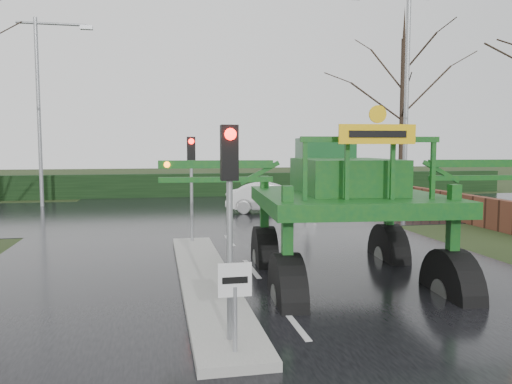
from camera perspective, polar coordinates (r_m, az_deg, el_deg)
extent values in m
plane|color=black|center=(9.45, 4.21, -14.59)|extent=(140.00, 140.00, 0.00)
cube|color=black|center=(18.99, -3.91, -4.55)|extent=(14.00, 80.00, 0.02)
cube|color=black|center=(24.89, -5.69, -2.26)|extent=(80.00, 12.00, 0.02)
cube|color=gray|center=(12.02, -5.78, -9.85)|extent=(1.20, 10.00, 0.16)
cube|color=black|center=(32.74, -7.08, 0.79)|extent=(44.00, 0.90, 1.50)
cube|color=#592D1E|center=(27.86, 16.32, -0.43)|extent=(0.40, 20.00, 1.20)
cylinder|color=gray|center=(7.58, -2.42, -14.39)|extent=(0.07, 0.07, 1.00)
cube|color=silver|center=(7.41, -2.44, -10.01)|extent=(0.50, 0.04, 0.50)
cube|color=black|center=(7.39, -2.42, -10.05)|extent=(0.38, 0.01, 0.10)
cylinder|color=gray|center=(7.78, -3.02, -5.50)|extent=(0.10, 0.10, 3.50)
cube|color=black|center=(7.65, -3.07, 4.49)|extent=(0.26, 0.22, 0.85)
sphere|color=#FF0C07|center=(7.52, -2.94, 6.62)|extent=(0.18, 0.18, 0.18)
cylinder|color=gray|center=(16.17, -7.37, -0.03)|extent=(0.10, 0.10, 3.50)
cube|color=black|center=(16.10, -7.43, 4.76)|extent=(0.26, 0.22, 0.85)
sphere|color=#FF0C07|center=(15.97, -7.41, 5.77)|extent=(0.18, 0.18, 0.18)
cylinder|color=gray|center=(29.95, 5.99, 2.32)|extent=(0.10, 0.10, 3.50)
cube|color=black|center=(29.92, 6.02, 4.91)|extent=(0.26, 0.22, 0.85)
sphere|color=#FF0C07|center=(30.04, 5.95, 5.44)|extent=(0.18, 0.18, 0.18)
cylinder|color=gray|center=(23.35, 16.79, 9.35)|extent=(0.20, 0.20, 10.00)
cylinder|color=gray|center=(29.27, -23.57, 8.23)|extent=(0.20, 0.20, 10.00)
cylinder|color=gray|center=(29.78, -22.33, 17.36)|extent=(3.52, 0.14, 0.14)
cube|color=gray|center=(29.49, -18.81, 17.36)|extent=(0.65, 0.30, 0.20)
cylinder|color=black|center=(33.38, 16.34, 8.01)|extent=(0.32, 0.32, 10.00)
cone|color=black|center=(34.19, 16.60, 17.76)|extent=(0.24, 0.24, 2.50)
cylinder|color=black|center=(12.00, -6.50, -5.41)|extent=(0.71, 2.04, 2.00)
cylinder|color=#595B56|center=(12.00, -6.50, -5.41)|extent=(0.65, 0.75, 0.70)
cube|color=#0C4519|center=(11.83, -6.56, 0.56)|extent=(0.24, 0.24, 2.30)
cylinder|color=black|center=(12.52, 10.28, -5.01)|extent=(0.71, 2.04, 2.00)
cylinder|color=#595B56|center=(12.52, 10.28, -5.01)|extent=(0.65, 0.75, 0.70)
cube|color=#0C4519|center=(12.37, 10.37, 0.70)|extent=(0.24, 0.24, 2.30)
cylinder|color=black|center=(8.48, -6.46, -9.83)|extent=(0.71, 2.04, 2.00)
cylinder|color=#595B56|center=(8.48, -6.46, -9.83)|extent=(0.65, 0.75, 0.70)
cube|color=#0C4519|center=(8.25, -6.54, -1.40)|extent=(0.24, 0.24, 2.30)
cylinder|color=black|center=(9.21, 16.85, -8.81)|extent=(0.71, 2.04, 2.00)
cylinder|color=#595B56|center=(9.21, 16.85, -8.81)|extent=(0.65, 0.75, 0.70)
cube|color=#0C4519|center=(9.00, 17.06, -1.05)|extent=(0.24, 0.24, 2.30)
cube|color=#0C4519|center=(10.16, 3.64, 3.52)|extent=(4.58, 5.13, 0.35)
cube|color=#0C4519|center=(10.36, 3.46, 6.59)|extent=(2.44, 3.17, 0.90)
cube|color=#0F441D|center=(12.34, 1.83, 7.98)|extent=(1.59, 1.32, 1.30)
cube|color=#0C4519|center=(8.67, 5.62, 12.85)|extent=(3.00, 0.37, 0.12)
cube|color=#0C4519|center=(9.72, -15.03, 8.59)|extent=(2.61, 0.39, 0.18)
sphere|color=orange|center=(9.84, -21.54, 8.37)|extent=(0.14, 0.14, 0.14)
cube|color=#0C4519|center=(10.84, 21.14, 8.05)|extent=(2.61, 0.39, 0.18)
sphere|color=orange|center=(11.30, 26.37, 7.73)|extent=(0.14, 0.14, 0.14)
cube|color=#E8B10C|center=(8.29, 6.22, 13.89)|extent=(1.60, 0.19, 0.40)
cube|color=black|center=(8.29, 6.22, 13.89)|extent=(1.20, 0.11, 0.14)
cylinder|color=#E8B10C|center=(8.36, 6.25, 16.60)|extent=(0.36, 0.07, 0.36)
imported|color=silver|center=(24.45, 1.77, -2.39)|extent=(4.62, 2.47, 1.45)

